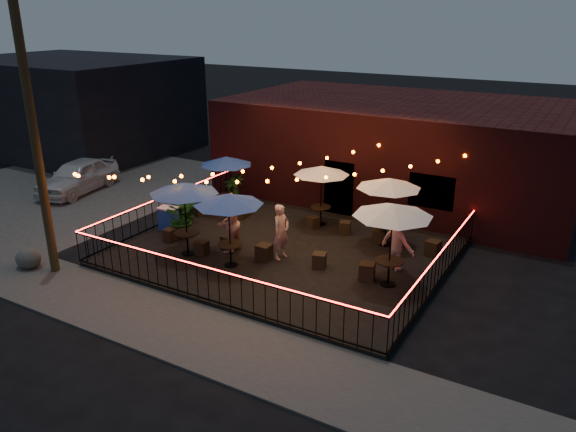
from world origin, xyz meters
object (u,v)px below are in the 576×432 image
cafe_table_4 (393,211)px  boulder (28,258)px  cafe_table_0 (184,189)px  cafe_table_1 (226,161)px  cafe_table_3 (322,171)px  utility_pole (35,142)px  cooler (168,218)px  cafe_table_2 (228,200)px  cafe_table_5 (389,184)px

cafe_table_4 → boulder: bearing=-157.1°
cafe_table_0 → boulder: size_ratio=3.07×
cafe_table_1 → cafe_table_3: cafe_table_3 is taller
utility_pole → cooler: bearing=77.0°
cafe_table_2 → cafe_table_3: size_ratio=0.95×
cafe_table_4 → cooler: size_ratio=3.23×
utility_pole → boulder: bearing=-164.0°
cafe_table_0 → boulder: (-3.73, -3.06, -1.98)m
cafe_table_3 → cafe_table_5: cafe_table_5 is taller
cooler → boulder: size_ratio=0.99×
utility_pole → boulder: utility_pole is taller
cafe_table_1 → cafe_table_2: bearing=-53.1°
cafe_table_5 → cooler: cafe_table_5 is taller
utility_pole → cooler: utility_pole is taller
cafe_table_1 → cafe_table_5: (6.45, -0.05, 0.12)m
cafe_table_4 → cooler: (-8.22, 0.10, -1.79)m
cafe_table_4 → cafe_table_5: size_ratio=1.10×
utility_pole → cafe_table_0: (2.86, 2.80, -1.68)m
cafe_table_2 → boulder: bearing=-150.7°
utility_pole → cafe_table_5: utility_pole is taller
cafe_table_1 → boulder: (-2.48, -6.97, -1.80)m
cafe_table_2 → cafe_table_4: bearing=14.5°
cafe_table_4 → cafe_table_2: bearing=-165.5°
cafe_table_3 → cafe_table_4: cafe_table_4 is taller
cafe_table_3 → cooler: size_ratio=2.88×
cafe_table_4 → cafe_table_0: bearing=-169.4°
utility_pole → cafe_table_2: 5.62m
cafe_table_4 → cafe_table_5: bearing=112.6°
cafe_table_1 → cafe_table_5: size_ratio=0.92×
cafe_table_0 → cafe_table_4: size_ratio=0.96×
cafe_table_0 → cafe_table_3: cafe_table_0 is taller
cafe_table_5 → cafe_table_2: bearing=-132.0°
cooler → cafe_table_4: bearing=-8.6°
cafe_table_3 → cafe_table_4: (3.84, -3.30, 0.22)m
cafe_table_1 → cafe_table_2: size_ratio=0.98×
utility_pole → cafe_table_3: (5.33, 7.28, -1.85)m
utility_pole → cafe_table_4: (9.16, 3.98, -1.63)m
utility_pole → cafe_table_0: utility_pole is taller
cafe_table_0 → cafe_table_2: bearing=-0.6°
cafe_table_3 → boulder: 9.93m
utility_pole → cafe_table_3: size_ratio=3.26×
cafe_table_0 → cafe_table_5: size_ratio=1.06×
cooler → boulder: 4.71m
utility_pole → boulder: size_ratio=9.27×
cafe_table_3 → cafe_table_2: bearing=-99.8°
cafe_table_5 → boulder: (-8.92, -6.92, -1.92)m
cafe_table_0 → cafe_table_5: bearing=36.6°
utility_pole → cafe_table_2: (4.55, 2.79, -1.75)m
utility_pole → cafe_table_1: 7.15m
cafe_table_1 → cafe_table_5: cafe_table_5 is taller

